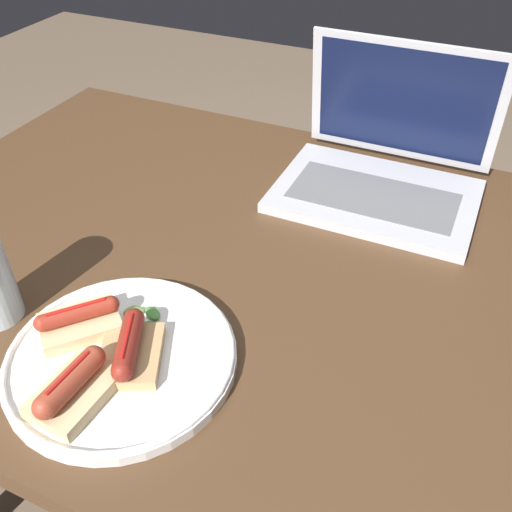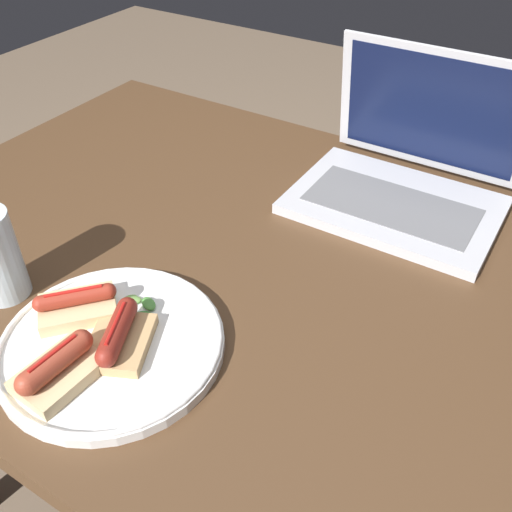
% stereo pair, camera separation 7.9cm
% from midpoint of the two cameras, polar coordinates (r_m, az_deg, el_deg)
% --- Properties ---
extents(ground_plane, '(6.00, 6.00, 0.00)m').
position_cam_midpoint_polar(ground_plane, '(1.48, -2.16, -23.46)').
color(ground_plane, '#75604C').
extents(desk, '(1.28, 0.88, 0.75)m').
position_cam_midpoint_polar(desk, '(0.94, -3.11, -4.55)').
color(desk, '#4C331E').
rests_on(desk, ground_plane).
extents(laptop, '(0.34, 0.27, 0.24)m').
position_cam_midpoint_polar(laptop, '(1.03, 10.47, 8.55)').
color(laptop, '#B7B7BC').
rests_on(laptop, desk).
extents(plate, '(0.29, 0.29, 0.02)m').
position_cam_midpoint_polar(plate, '(0.75, -16.30, -9.86)').
color(plate, white).
rests_on(plate, desk).
extents(sausage_toast_left, '(0.08, 0.11, 0.05)m').
position_cam_midpoint_polar(sausage_toast_left, '(0.71, -21.04, -12.38)').
color(sausage_toast_left, '#D6B784').
rests_on(sausage_toast_left, plate).
extents(sausage_toast_middle, '(0.11, 0.12, 0.04)m').
position_cam_midpoint_polar(sausage_toast_middle, '(0.73, -15.62, -9.16)').
color(sausage_toast_middle, tan).
rests_on(sausage_toast_middle, plate).
extents(sausage_toast_right, '(0.12, 0.12, 0.04)m').
position_cam_midpoint_polar(sausage_toast_right, '(0.78, -20.06, -6.24)').
color(sausage_toast_right, '#D6B784').
rests_on(sausage_toast_right, plate).
extents(salad_pile, '(0.06, 0.06, 0.01)m').
position_cam_midpoint_polar(salad_pile, '(0.78, -14.31, -6.05)').
color(salad_pile, '#709E4C').
rests_on(salad_pile, plate).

